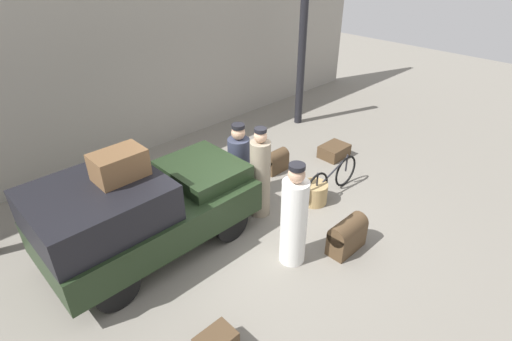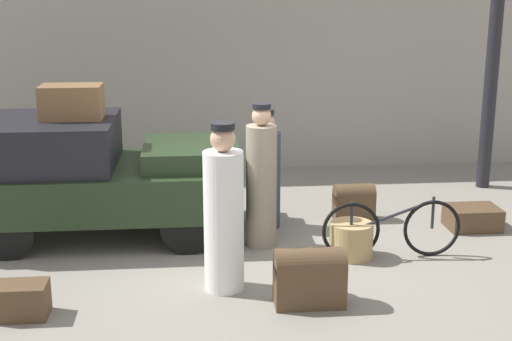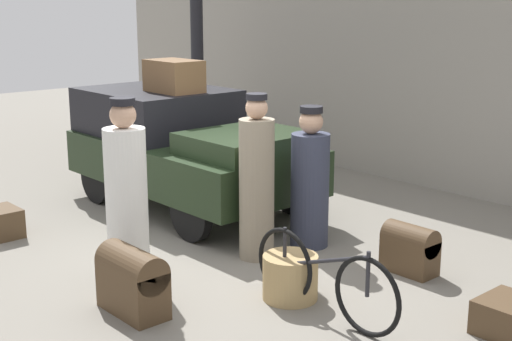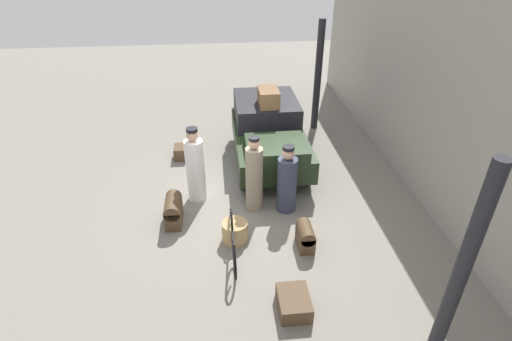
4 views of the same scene
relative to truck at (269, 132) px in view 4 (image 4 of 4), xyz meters
The scene contains 15 objects.
ground_plane 2.19m from the truck, 22.05° to the right, with size 30.00×30.00×0.00m, color gray.
station_building_facade 4.06m from the truck, 60.62° to the left, with size 16.00×0.15×4.50m.
canopy_pillar_left 2.71m from the truck, 138.41° to the left, with size 0.21×0.21×3.30m.
canopy_pillar_right 6.24m from the truck, 16.12° to the left, with size 0.21×0.21×3.30m.
truck is the anchor object (origin of this frame).
bicycle 3.84m from the truck, 17.71° to the right, with size 1.67×0.04×0.74m.
wicker_basket 3.40m from the truck, 19.23° to the right, with size 0.52×0.52×0.42m.
porter_lifting_near_truck 2.21m from the truck, 15.81° to the right, with size 0.38×0.38×1.79m.
porter_standing_middle 2.47m from the truck, 49.47° to the right, with size 0.42×0.42×1.80m.
porter_with_bicycle 2.24m from the truck, ahead, with size 0.43×0.43×1.60m.
suitcase_small_leather 5.05m from the truck, ahead, with size 0.67×0.52×0.30m.
trunk_barrel_dark 3.56m from the truck, ahead, with size 0.55×0.30×0.51m.
trunk_large_brown 2.49m from the truck, 99.38° to the right, with size 0.49×0.35×0.34m.
suitcase_tan_flat 3.44m from the truck, 44.03° to the right, with size 0.71×0.34×0.61m.
trunk_on_truck_roof 0.92m from the truck, behind, with size 0.75×0.50×0.42m.
Camera 4 is at (7.52, -0.57, 5.43)m, focal length 28.00 mm.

